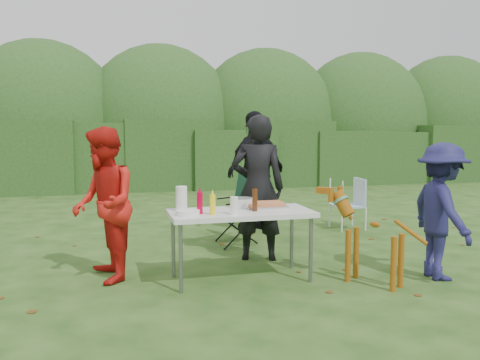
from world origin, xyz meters
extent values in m
plane|color=#1E4211|center=(0.00, 0.00, 0.00)|extent=(80.00, 80.00, 0.00)
cube|color=#23471C|center=(0.00, 8.00, 0.85)|extent=(22.00, 1.40, 1.70)
ellipsoid|color=#3D6628|center=(0.00, 9.60, 1.60)|extent=(20.00, 2.60, 3.20)
cube|color=silver|center=(-0.21, -0.17, 0.71)|extent=(1.50, 0.70, 0.05)
cylinder|color=slate|center=(-0.89, -0.45, 0.34)|extent=(0.04, 0.04, 0.69)
cylinder|color=slate|center=(0.47, -0.45, 0.34)|extent=(0.04, 0.04, 0.69)
cylinder|color=slate|center=(-0.89, 0.11, 0.34)|extent=(0.04, 0.04, 0.69)
cylinder|color=slate|center=(0.47, 0.11, 0.34)|extent=(0.04, 0.04, 0.69)
imported|color=black|center=(0.20, 0.57, 0.88)|extent=(0.74, 0.59, 1.77)
imported|color=red|center=(-1.61, 0.16, 0.81)|extent=(0.72, 0.87, 1.63)
imported|color=black|center=(0.70, 2.30, 0.93)|extent=(1.18, 0.87, 1.87)
imported|color=#1D1C4E|center=(1.86, -0.68, 0.73)|extent=(0.63, 0.99, 1.46)
cube|color=#B7B7BA|center=(0.10, -0.01, 0.75)|extent=(0.45, 0.30, 0.02)
cube|color=#CB7343|center=(0.10, -0.01, 0.78)|extent=(0.40, 0.26, 0.04)
cylinder|color=yellow|center=(-0.55, -0.33, 0.84)|extent=(0.06, 0.06, 0.20)
cylinder|color=#B90028|center=(-0.67, -0.25, 0.85)|extent=(0.06, 0.06, 0.22)
cylinder|color=#47230F|center=(-0.08, -0.23, 0.86)|extent=(0.06, 0.06, 0.24)
cylinder|color=white|center=(-0.82, -0.02, 0.87)|extent=(0.12, 0.12, 0.26)
cylinder|color=white|center=(-0.34, -0.38, 0.83)|extent=(0.08, 0.08, 0.18)
cylinder|color=silver|center=(-0.14, 0.06, 0.79)|extent=(0.26, 0.26, 0.10)
cylinder|color=white|center=(-0.80, -0.29, 0.77)|extent=(0.24, 0.24, 0.05)
camera|label=1|loc=(-1.58, -5.27, 1.62)|focal=38.00mm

